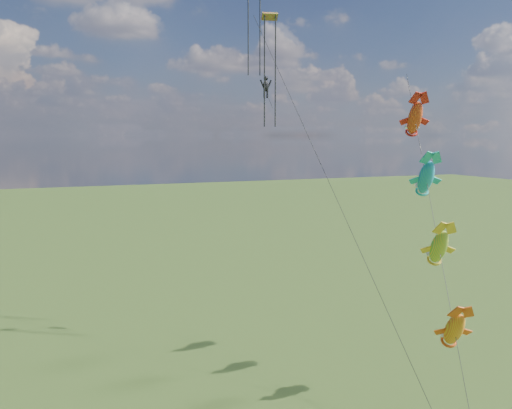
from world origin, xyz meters
name	(u,v)px	position (x,y,z in m)	size (l,w,h in m)	color
fish_windsock_rig	(432,212)	(20.61, 7.20, 10.28)	(6.77, 14.55, 18.32)	brown
parafoil_rig	(269,56)	(15.50, 17.50, 19.53)	(3.72, 17.28, 27.71)	brown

